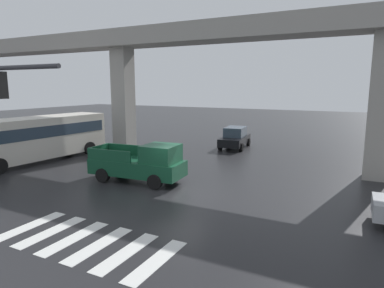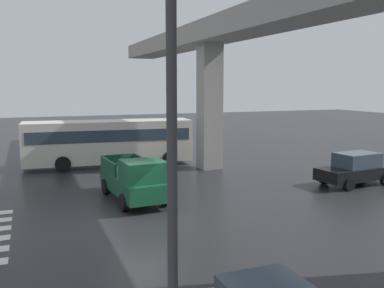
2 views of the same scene
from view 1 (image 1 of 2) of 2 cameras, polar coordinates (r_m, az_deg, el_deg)
ground_plane at (r=16.65m, az=-2.32°, el=-7.88°), size 120.00×120.00×0.00m
crosswalk_stripes at (r=12.03m, az=-17.51°, el=-15.48°), size 6.05×2.80×0.01m
elevated_overpass at (r=22.22m, az=6.58°, el=16.88°), size 51.47×2.50×9.09m
pickup_truck at (r=18.05m, az=-8.50°, el=-3.33°), size 5.22×2.36×2.08m
city_bus at (r=24.78m, az=-25.60°, el=1.10°), size 3.36×10.95×2.99m
sedan_black at (r=28.03m, az=7.30°, el=1.09°), size 2.30×4.46×1.72m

